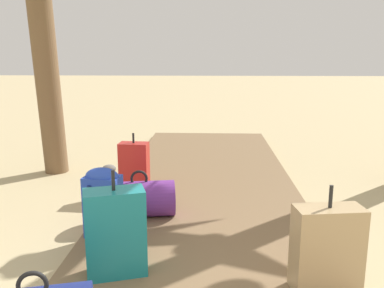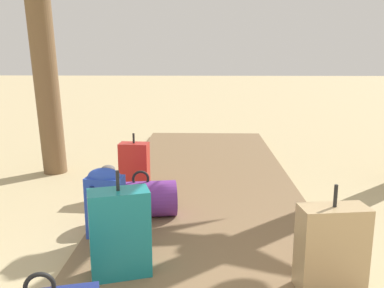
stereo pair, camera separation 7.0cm
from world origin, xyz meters
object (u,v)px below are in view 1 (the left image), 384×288
at_px(backpack_blue, 103,200).
at_px(suitcase_teal, 115,233).
at_px(suitcase_red, 134,166).
at_px(suitcase_tan, 327,249).
at_px(duffel_bag_purple, 140,199).

relative_size(backpack_blue, suitcase_teal, 0.79).
bearing_deg(suitcase_red, backpack_blue, -91.50).
bearing_deg(suitcase_tan, suitcase_teal, 174.52).
distance_m(backpack_blue, suitcase_teal, 0.66).
height_order(suitcase_red, duffel_bag_purple, suitcase_red).
relative_size(suitcase_red, suitcase_tan, 0.92).
relative_size(suitcase_tan, duffel_bag_purple, 1.01).
distance_m(suitcase_red, suitcase_teal, 1.87).
relative_size(suitcase_red, suitcase_teal, 0.87).
bearing_deg(duffel_bag_purple, suitcase_teal, -89.14).
distance_m(suitcase_red, suitcase_tan, 2.57).
bearing_deg(suitcase_red, duffel_bag_purple, -76.16).
relative_size(suitcase_teal, duffel_bag_purple, 1.06).
height_order(suitcase_teal, suitcase_tan, suitcase_teal).
height_order(backpack_blue, suitcase_teal, suitcase_teal).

